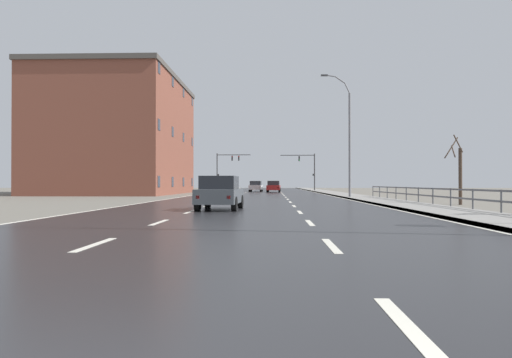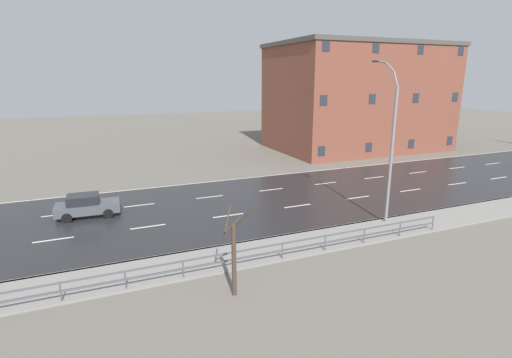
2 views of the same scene
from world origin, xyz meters
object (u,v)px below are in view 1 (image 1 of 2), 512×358
street_lamp_midground (348,137)px  car_distant (274,186)px  brick_building (120,136)px  traffic_signal_right (308,166)px  car_mid_centre (256,186)px  traffic_signal_left (225,165)px  car_far_right (220,193)px

street_lamp_midground → car_distant: street_lamp_midground is taller
brick_building → traffic_signal_right: bearing=42.4°
traffic_signal_right → car_mid_centre: traffic_signal_right is taller
traffic_signal_left → car_distant: 15.44m
street_lamp_midground → brick_building: 28.71m
traffic_signal_left → brick_building: brick_building is taller
street_lamp_midground → car_far_right: (-8.67, -17.99, -4.25)m
street_lamp_midground → car_distant: bearing=103.5°
street_lamp_midground → traffic_signal_right: (-0.58, 36.93, -1.08)m
traffic_signal_right → car_distant: traffic_signal_right is taller
street_lamp_midground → traffic_signal_right: street_lamp_midground is taller
street_lamp_midground → car_distant: (-6.11, 25.52, -4.25)m
street_lamp_midground → brick_building: (-24.14, 15.45, 1.70)m
car_far_right → brick_building: bearing=117.2°
street_lamp_midground → brick_building: bearing=147.4°
street_lamp_midground → traffic_signal_left: (-13.97, 38.36, -0.80)m
traffic_signal_left → car_far_right: size_ratio=1.48×
traffic_signal_left → car_mid_centre: bearing=-59.0°
brick_building → car_mid_centre: bearing=42.4°
car_far_right → car_mid_centre: same height
car_distant → car_mid_centre: size_ratio=1.00×
car_far_right → car_mid_centre: size_ratio=1.00×
street_lamp_midground → traffic_signal_left: street_lamp_midground is taller
traffic_signal_right → traffic_signal_left: traffic_signal_left is taller
street_lamp_midground → car_mid_centre: 31.11m
traffic_signal_right → car_distant: bearing=-115.8°
street_lamp_midground → traffic_signal_right: size_ratio=1.73×
traffic_signal_right → brick_building: bearing=-137.6°
car_mid_centre → car_distant: bearing=-54.7°
traffic_signal_right → car_mid_centre: size_ratio=1.43×
street_lamp_midground → brick_building: size_ratio=0.47×
car_mid_centre → brick_building: brick_building is taller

